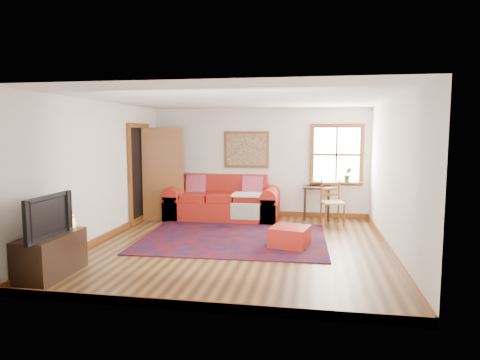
% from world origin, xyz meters
% --- Properties ---
extents(ground, '(5.50, 5.50, 0.00)m').
position_xyz_m(ground, '(0.00, 0.00, 0.00)').
color(ground, '#3F2411').
rests_on(ground, ground).
extents(room_envelope, '(5.04, 5.54, 2.52)m').
position_xyz_m(room_envelope, '(0.00, 0.02, 1.65)').
color(room_envelope, silver).
rests_on(room_envelope, ground).
extents(window, '(1.18, 0.20, 1.38)m').
position_xyz_m(window, '(1.78, 2.70, 1.31)').
color(window, white).
rests_on(window, ground).
extents(doorway, '(0.89, 1.08, 2.14)m').
position_xyz_m(doorway, '(-2.21, 1.78, 1.07)').
color(doorway, black).
rests_on(doorway, ground).
extents(framed_artwork, '(1.05, 0.07, 0.85)m').
position_xyz_m(framed_artwork, '(-0.30, 2.71, 1.55)').
color(framed_artwork, brown).
rests_on(framed_artwork, ground).
extents(persian_rug, '(3.43, 2.79, 0.02)m').
position_xyz_m(persian_rug, '(-0.18, 0.49, 0.01)').
color(persian_rug, '#510C0B').
rests_on(persian_rug, ground).
extents(red_leather_sofa, '(2.50, 1.03, 0.98)m').
position_xyz_m(red_leather_sofa, '(-0.76, 2.27, 0.32)').
color(red_leather_sofa, '#9F1D14').
rests_on(red_leather_sofa, ground).
extents(red_ottoman, '(0.73, 0.73, 0.35)m').
position_xyz_m(red_ottoman, '(0.87, 0.10, 0.17)').
color(red_ottoman, '#9F1D14').
rests_on(red_ottoman, ground).
extents(side_table, '(0.62, 0.47, 0.75)m').
position_xyz_m(side_table, '(1.33, 2.53, 0.62)').
color(side_table, '#321E10').
rests_on(side_table, ground).
extents(ladder_back_chair, '(0.54, 0.53, 0.95)m').
position_xyz_m(ladder_back_chair, '(1.64, 2.07, 0.52)').
color(ladder_back_chair, tan).
rests_on(ladder_back_chair, ground).
extents(media_cabinet, '(0.48, 1.06, 0.58)m').
position_xyz_m(media_cabinet, '(-2.25, -1.96, 0.29)').
color(media_cabinet, '#321E10').
rests_on(media_cabinet, ground).
extents(television, '(0.13, 0.98, 0.57)m').
position_xyz_m(television, '(-2.23, -2.13, 0.87)').
color(television, black).
rests_on(television, media_cabinet).
extents(candle_hurricane, '(0.12, 0.12, 0.18)m').
position_xyz_m(candle_hurricane, '(-2.20, -1.51, 0.67)').
color(candle_hurricane, silver).
rests_on(candle_hurricane, media_cabinet).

